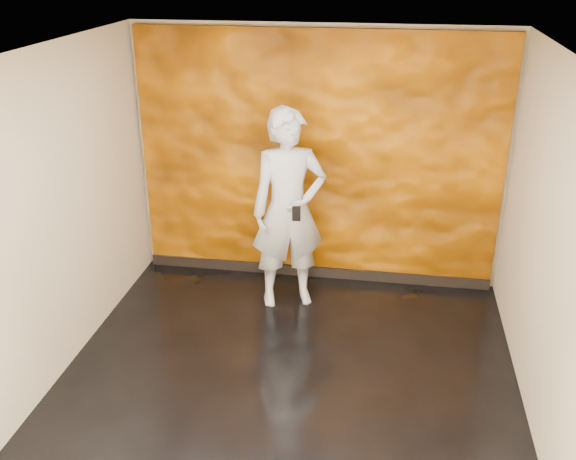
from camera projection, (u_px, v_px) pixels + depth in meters
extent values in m
cube|color=black|center=(288.00, 377.00, 5.68)|extent=(4.00, 4.00, 0.01)
cube|color=beige|center=(318.00, 158.00, 6.92)|extent=(4.00, 0.02, 2.80)
cube|color=beige|center=(225.00, 389.00, 3.31)|extent=(4.00, 0.02, 2.80)
cube|color=beige|center=(55.00, 217.00, 5.41)|extent=(0.02, 4.00, 2.80)
cube|color=beige|center=(550.00, 250.00, 4.82)|extent=(0.02, 4.00, 2.80)
cube|color=white|center=(288.00, 53.00, 4.55)|extent=(4.00, 4.00, 0.01)
cube|color=orange|center=(318.00, 161.00, 6.89)|extent=(3.90, 0.06, 2.75)
cube|color=black|center=(315.00, 271.00, 7.39)|extent=(3.90, 0.04, 0.12)
imported|color=#A4A8B5|center=(289.00, 210.00, 6.49)|extent=(0.89, 0.73, 2.09)
cube|color=black|center=(296.00, 214.00, 6.18)|extent=(0.08, 0.02, 0.15)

